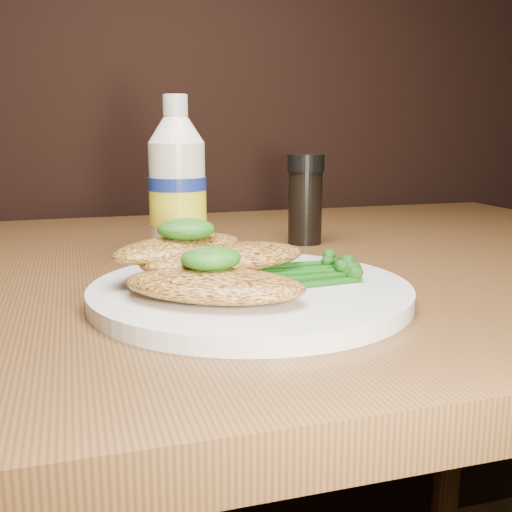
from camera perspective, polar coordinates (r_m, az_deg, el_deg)
name	(u,v)px	position (r m, az deg, el deg)	size (l,w,h in m)	color
plate	(250,292)	(0.54, -0.53, -3.39)	(0.28, 0.28, 0.01)	white
chicken_front	(214,285)	(0.49, -3.94, -2.72)	(0.15, 0.08, 0.02)	gold
chicken_mid	(224,258)	(0.55, -2.96, -0.17)	(0.16, 0.08, 0.02)	gold
chicken_back	(179,248)	(0.56, -7.17, 0.76)	(0.14, 0.07, 0.02)	gold
pesto_front	(211,259)	(0.50, -4.23, -0.25)	(0.05, 0.05, 0.02)	#0B3808
pesto_back	(186,229)	(0.56, -6.53, 2.49)	(0.05, 0.05, 0.02)	#0B3808
broccolini_bundle	(295,270)	(0.55, 3.66, -1.28)	(0.13, 0.10, 0.02)	#165212
mayo_bottle	(177,178)	(0.71, -7.36, 7.21)	(0.07, 0.07, 0.19)	white
pepper_grinder	(305,199)	(0.80, 4.62, 5.29)	(0.05, 0.05, 0.12)	black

